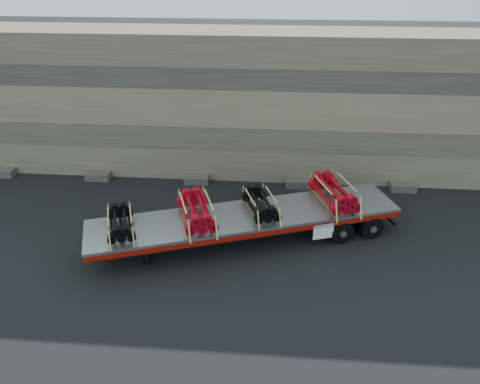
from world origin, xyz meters
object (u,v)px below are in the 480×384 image
object	(u,v)px
trailer	(246,228)
bundle_midrear	(261,205)
bundle_rear	(334,193)
bundle_midfront	(197,212)
bundle_front	(121,223)

from	to	relation	value
trailer	bundle_midrear	distance (m)	1.14
bundle_midrear	bundle_rear	size ratio (longest dim) A/B	0.83
bundle_midfront	bundle_rear	bearing A→B (deg)	-0.00
bundle_front	bundle_midfront	xyz separation A→B (m)	(2.64, 0.92, 0.08)
bundle_midfront	bundle_front	bearing A→B (deg)	180.00
bundle_midfront	bundle_rear	world-z (taller)	bundle_rear
bundle_front	bundle_midfront	world-z (taller)	bundle_midfront
bundle_midfront	bundle_midrear	world-z (taller)	bundle_midfront
bundle_midfront	bundle_rear	size ratio (longest dim) A/B	0.97
trailer	bundle_midfront	size ratio (longest dim) A/B	5.13
bundle_midrear	bundle_rear	distance (m)	3.07
trailer	bundle_midfront	distance (m)	2.17
bundle_front	bundle_rear	size ratio (longest dim) A/B	0.79
bundle_midrear	bundle_midfront	bearing A→B (deg)	180.00
bundle_midfront	bundle_rear	distance (m)	5.58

